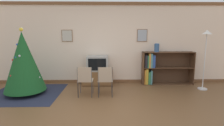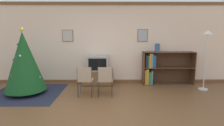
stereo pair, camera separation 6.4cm
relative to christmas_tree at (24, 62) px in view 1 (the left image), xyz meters
The scene contains 11 objects.
ground_plane 2.74m from the christmas_tree, 33.21° to the right, with size 24.00×24.00×0.00m, color brown.
wall_back 2.49m from the christmas_tree, 28.22° to the left, with size 8.87×0.11×2.70m.
area_rug 0.91m from the christmas_tree, ahead, with size 1.93×1.87×0.01m.
christmas_tree is the anchor object (origin of this frame).
tv_console 2.25m from the christmas_tree, 23.01° to the left, with size 0.99×0.50×0.48m.
television 2.15m from the christmas_tree, 22.94° to the left, with size 0.69×0.49×0.48m.
folding_chair_left 1.78m from the christmas_tree, ahead, with size 0.40×0.40×0.82m.
folding_chair_right 2.30m from the christmas_tree, ahead, with size 0.40×0.40×0.82m.
bookshelf 4.12m from the christmas_tree, 13.05° to the left, with size 1.68×0.36×1.09m.
vase 4.02m from the christmas_tree, 12.76° to the left, with size 0.16×0.16×0.27m.
standing_lamp 5.23m from the christmas_tree, ahead, with size 0.28×0.28×1.78m.
Camera 1 is at (0.17, -3.36, 1.65)m, focal length 28.00 mm.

